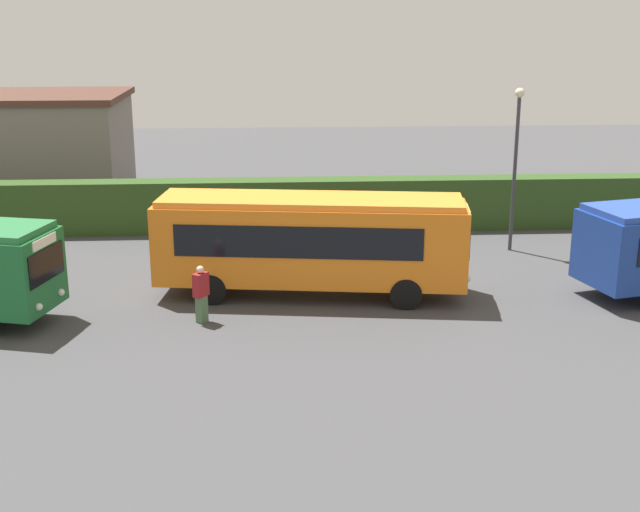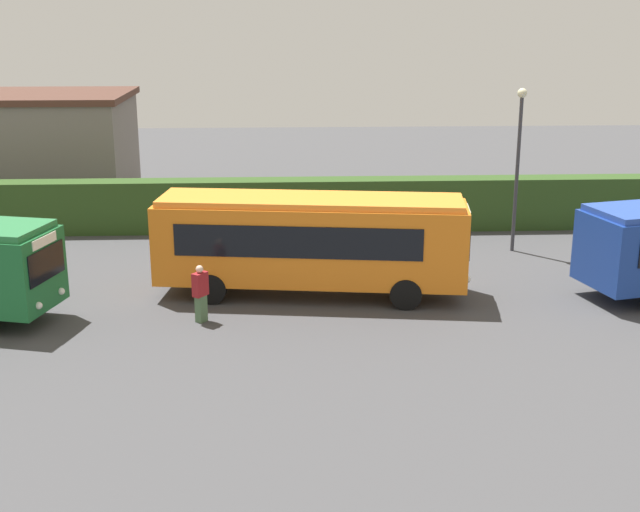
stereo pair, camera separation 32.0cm
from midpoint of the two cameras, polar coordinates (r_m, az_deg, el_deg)
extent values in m
plane|color=#424244|center=(28.45, -1.85, -2.34)|extent=(81.33, 81.33, 0.00)
cube|color=black|center=(25.83, -17.59, -0.49)|extent=(0.53, 1.91, 0.96)
cube|color=silver|center=(25.65, -17.72, 0.98)|extent=(0.37, 1.28, 0.28)
cylinder|color=black|center=(28.04, -19.44, -2.50)|extent=(1.04, 0.52, 1.00)
sphere|color=silver|center=(26.68, -16.68, -2.29)|extent=(0.22, 0.22, 0.22)
sphere|color=silver|center=(25.60, -18.06, -3.19)|extent=(0.22, 0.22, 0.22)
cube|color=orange|center=(27.47, -0.29, 0.97)|extent=(10.22, 3.76, 2.55)
cube|color=orange|center=(27.14, -0.29, 3.76)|extent=(9.90, 3.52, 0.20)
cube|color=black|center=(28.62, -0.66, 2.23)|extent=(7.73, 1.07, 1.02)
cube|color=black|center=(26.23, -1.19, 0.91)|extent=(7.73, 1.07, 1.02)
cube|color=black|center=(27.41, 10.20, 1.33)|extent=(0.31, 2.00, 1.07)
cube|color=silver|center=(27.22, 10.28, 2.93)|extent=(0.22, 1.35, 0.28)
cylinder|color=black|center=(28.83, 6.06, -1.12)|extent=(1.03, 0.41, 1.00)
cylinder|color=black|center=(26.68, 6.13, -2.57)|extent=(1.03, 0.41, 1.00)
cylinder|color=black|center=(29.35, -6.11, -0.81)|extent=(1.03, 0.41, 1.00)
cylinder|color=black|center=(27.24, -7.01, -2.20)|extent=(1.03, 0.41, 1.00)
sphere|color=silver|center=(28.39, 9.99, -0.72)|extent=(0.22, 0.22, 0.22)
sphere|color=silver|center=(27.11, 10.22, -1.55)|extent=(0.22, 0.22, 0.22)
cylinder|color=black|center=(30.23, 19.45, -1.16)|extent=(1.04, 0.51, 1.00)
cube|color=#4C6B47|center=(25.77, -7.64, -3.52)|extent=(0.38, 0.39, 0.82)
cube|color=maroon|center=(25.52, -7.71, -1.89)|extent=(0.49, 0.55, 0.72)
sphere|color=beige|center=(25.38, -7.75, -0.88)|extent=(0.23, 0.23, 0.23)
cube|color=#2D4A1D|center=(35.93, -2.07, 3.45)|extent=(52.66, 1.21, 2.20)
cube|color=slate|center=(43.27, -18.51, 6.69)|extent=(9.01, 6.61, 4.96)
cube|color=#4C2D23|center=(42.95, -18.83, 10.14)|extent=(9.37, 6.88, 0.30)
cylinder|color=#38383D|center=(33.32, 13.37, 5.25)|extent=(0.14, 0.14, 5.90)
sphere|color=beige|center=(32.88, 13.73, 10.61)|extent=(0.36, 0.36, 0.36)
camera|label=1|loc=(0.16, -89.66, 0.10)|focal=47.57mm
camera|label=2|loc=(0.16, 90.34, -0.10)|focal=47.57mm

